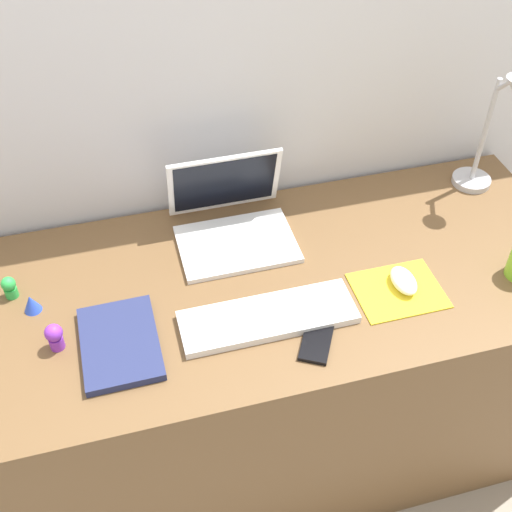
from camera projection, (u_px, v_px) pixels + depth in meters
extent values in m
plane|color=gray|center=(259.00, 440.00, 2.11)|extent=(6.00, 6.00, 0.00)
cube|color=silver|center=(224.00, 179.00, 1.83)|extent=(2.88, 0.05, 1.56)
cube|color=brown|center=(259.00, 372.00, 1.85)|extent=(1.68, 0.68, 0.74)
cube|color=white|center=(237.00, 244.00, 1.69)|extent=(0.30, 0.21, 0.01)
cube|color=white|center=(224.00, 183.00, 1.71)|extent=(0.30, 0.06, 0.20)
cube|color=black|center=(225.00, 184.00, 1.70)|extent=(0.27, 0.05, 0.17)
cube|color=white|center=(268.00, 317.00, 1.50)|extent=(0.41, 0.13, 0.02)
cube|color=yellow|center=(398.00, 291.00, 1.57)|extent=(0.21, 0.17, 0.00)
ellipsoid|color=white|center=(404.00, 281.00, 1.57)|extent=(0.06, 0.10, 0.03)
cube|color=black|center=(317.00, 340.00, 1.46)|extent=(0.12, 0.14, 0.01)
cylinder|color=#B7B7BC|center=(471.00, 180.00, 1.88)|extent=(0.11, 0.11, 0.02)
cylinder|color=#B7B7BC|center=(485.00, 131.00, 1.77)|extent=(0.01, 0.01, 0.32)
cylinder|color=#B7B7BC|center=(508.00, 83.00, 1.63)|extent=(0.01, 0.08, 0.08)
cube|color=navy|center=(120.00, 343.00, 1.45)|extent=(0.17, 0.24, 0.02)
cylinder|color=purple|center=(57.00, 342.00, 1.44)|extent=(0.03, 0.03, 0.03)
sphere|color=purple|center=(53.00, 333.00, 1.42)|extent=(0.04, 0.04, 0.04)
cone|color=blue|center=(31.00, 303.00, 1.51)|extent=(0.04, 0.04, 0.05)
cylinder|color=green|center=(11.00, 292.00, 1.55)|extent=(0.03, 0.03, 0.03)
sphere|color=green|center=(8.00, 284.00, 1.53)|extent=(0.03, 0.03, 0.03)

